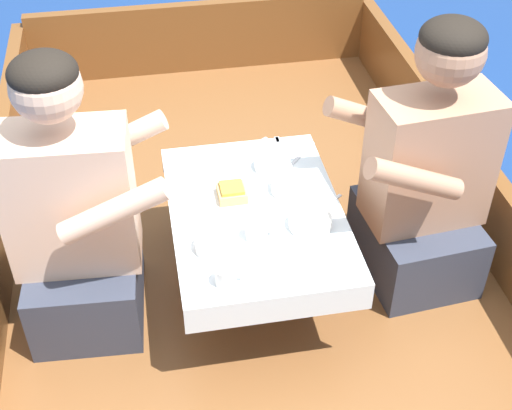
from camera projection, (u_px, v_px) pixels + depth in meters
ground_plane at (255, 329)px, 2.80m from camera, size 60.00×60.00×0.00m
boat_deck at (255, 307)px, 2.72m from camera, size 1.89×3.39×0.26m
gunwale_starboard at (496, 221)px, 2.66m from camera, size 0.06×3.39×0.32m
bow_coaming at (200, 36)px, 3.78m from camera, size 1.77×0.06×0.37m
cockpit_table at (256, 218)px, 2.42m from camera, size 0.57×0.82×0.36m
person_port at (76, 223)px, 2.28m from camera, size 0.54×0.47×1.00m
person_starboard at (425, 181)px, 2.44m from camera, size 0.55×0.48×1.00m
plate_sandwich at (232, 199)px, 2.43m from camera, size 0.19×0.19×0.01m
plate_bread at (220, 168)px, 2.57m from camera, size 0.15×0.15×0.01m
sandwich at (232, 192)px, 2.41m from camera, size 0.10×0.10×0.05m
bowl_port_near at (272, 163)px, 2.56m from camera, size 0.13×0.13×0.04m
bowl_starboard_near at (293, 185)px, 2.46m from camera, size 0.15×0.15×0.04m
bowl_center_far at (214, 243)px, 2.23m from camera, size 0.12×0.12×0.04m
bowl_port_far at (310, 221)px, 2.31m from camera, size 0.14×0.14×0.04m
coffee_cup_port at (226, 275)px, 2.11m from camera, size 0.09×0.06×0.06m
coffee_cup_starboard at (257, 229)px, 2.26m from camera, size 0.10×0.07×0.07m
utensil_knife_starboard at (324, 206)px, 2.41m from camera, size 0.15×0.10×0.00m
utensil_knife_port at (251, 147)px, 2.68m from camera, size 0.15×0.10×0.00m
utensil_spoon_center at (190, 196)px, 2.45m from camera, size 0.05×0.17×0.01m
utensil_spoon_port at (305, 149)px, 2.66m from camera, size 0.12×0.14×0.01m
utensil_fork_starboard at (280, 147)px, 2.67m from camera, size 0.02×0.17×0.00m
utensil_spoon_starboard at (252, 158)px, 2.62m from camera, size 0.15×0.10×0.01m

